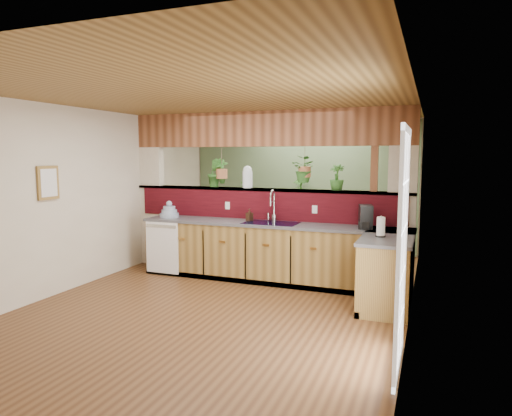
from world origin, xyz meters
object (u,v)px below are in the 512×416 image
at_px(glass_jar, 248,177).
at_px(paper_towel, 381,227).
at_px(soap_dispenser, 249,215).
at_px(coffee_maker, 366,218).
at_px(dish_stack, 169,212).
at_px(faucet, 273,204).
at_px(shelving_console, 276,225).

bearing_deg(glass_jar, paper_towel, -24.22).
relative_size(soap_dispenser, coffee_maker, 0.59).
bearing_deg(paper_towel, glass_jar, 155.78).
distance_m(dish_stack, paper_towel, 3.49).
relative_size(coffee_maker, glass_jar, 0.92).
bearing_deg(faucet, dish_stack, -174.67).
distance_m(coffee_maker, paper_towel, 0.66).
height_order(faucet, soap_dispenser, faucet).
bearing_deg(glass_jar, shelving_console, 94.75).
relative_size(dish_stack, paper_towel, 1.17).
height_order(dish_stack, shelving_console, dish_stack).
relative_size(faucet, coffee_maker, 1.51).
height_order(dish_stack, soap_dispenser, dish_stack).
bearing_deg(paper_towel, shelving_console, 129.23).
distance_m(dish_stack, coffee_maker, 3.17).
xyz_separation_m(faucet, coffee_maker, (1.42, -0.17, -0.11)).
xyz_separation_m(dish_stack, soap_dispenser, (1.39, 0.08, 0.01)).
distance_m(faucet, soap_dispenser, 0.40).
bearing_deg(dish_stack, shelving_console, 64.79).
height_order(coffee_maker, shelving_console, coffee_maker).
bearing_deg(faucet, glass_jar, 156.48).
distance_m(faucet, glass_jar, 0.69).
bearing_deg(coffee_maker, faucet, 159.36).
height_order(dish_stack, coffee_maker, coffee_maker).
relative_size(paper_towel, glass_jar, 0.75).
distance_m(faucet, paper_towel, 1.86).
bearing_deg(coffee_maker, paper_towel, -79.62).
relative_size(faucet, glass_jar, 1.38).
relative_size(dish_stack, coffee_maker, 0.95).
height_order(paper_towel, glass_jar, glass_jar).
xyz_separation_m(paper_towel, glass_jar, (-2.20, 0.99, 0.55)).
bearing_deg(paper_towel, soap_dispenser, 161.47).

